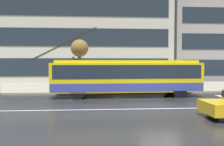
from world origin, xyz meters
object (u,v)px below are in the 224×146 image
Objects in this scene: trolleybus at (126,76)px; pedestrian_approaching_curb at (95,72)px; bus_shelter at (100,69)px; pedestrian_walking_past at (92,72)px; street_tree_bare at (80,50)px; pedestrian_at_shelter at (86,71)px.

trolleybus is 6.25× the size of pedestrian_approaching_curb.
bus_shelter reaches higher than pedestrian_approaching_curb.
pedestrian_approaching_curb is at bearing 80.31° from pedestrian_walking_past.
street_tree_bare is (-1.87, -0.33, 1.65)m from bus_shelter.
trolleybus is at bearing -43.70° from street_tree_bare.
pedestrian_at_shelter is at bearing 51.69° from street_tree_bare.
street_tree_bare reaches higher than bus_shelter.
pedestrian_at_shelter is 1.50m from pedestrian_walking_past.
trolleybus is 3.83m from pedestrian_walking_past.
pedestrian_approaching_curb reaches higher than pedestrian_walking_past.
pedestrian_at_shelter reaches higher than pedestrian_walking_past.
street_tree_bare is (-3.71, 3.54, 2.14)m from trolleybus.
pedestrian_walking_past is (-2.58, 2.81, 0.25)m from trolleybus.
pedestrian_approaching_curb is (0.87, 0.08, -0.04)m from pedestrian_at_shelter.
pedestrian_at_shelter is 1.01× the size of pedestrian_approaching_curb.
street_tree_bare is at bearing 147.02° from pedestrian_walking_past.
trolleybus is 5.56m from street_tree_bare.
pedestrian_approaching_curb is at bearing 141.42° from bus_shelter.
pedestrian_approaching_curb is (-2.34, 4.27, 0.19)m from trolleybus.
trolleybus is 2.82× the size of street_tree_bare.
pedestrian_at_shelter is at bearing 167.09° from bus_shelter.
bus_shelter is (-1.84, 3.87, 0.49)m from trolleybus.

